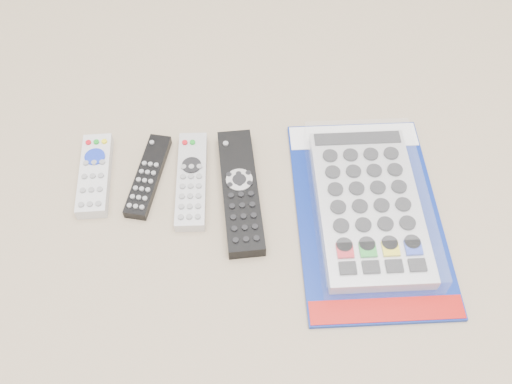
{
  "coord_description": "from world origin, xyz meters",
  "views": [
    {
      "loc": [
        0.02,
        -0.52,
        0.73
      ],
      "look_at": [
        0.03,
        -0.02,
        0.01
      ],
      "focal_mm": 40.0,
      "sensor_mm": 36.0,
      "label": 1
    }
  ],
  "objects_px": {
    "jumbo_remote_packaged": "(369,204)",
    "remote_silver_dvd": "(192,180)",
    "remote_small_grey": "(95,175)",
    "remote_large_black": "(240,191)",
    "remote_slim_black": "(148,176)"
  },
  "relations": [
    {
      "from": "jumbo_remote_packaged",
      "to": "remote_silver_dvd",
      "type": "bearing_deg",
      "value": 166.22
    },
    {
      "from": "remote_small_grey",
      "to": "jumbo_remote_packaged",
      "type": "bearing_deg",
      "value": -12.95
    },
    {
      "from": "remote_small_grey",
      "to": "remote_silver_dvd",
      "type": "xyz_separation_m",
      "value": [
        0.15,
        -0.01,
        -0.0
      ]
    },
    {
      "from": "remote_slim_black",
      "to": "jumbo_remote_packaged",
      "type": "distance_m",
      "value": 0.35
    },
    {
      "from": "remote_silver_dvd",
      "to": "remote_small_grey",
      "type": "bearing_deg",
      "value": 174.54
    },
    {
      "from": "remote_small_grey",
      "to": "jumbo_remote_packaged",
      "type": "height_order",
      "value": "jumbo_remote_packaged"
    },
    {
      "from": "remote_slim_black",
      "to": "remote_large_black",
      "type": "height_order",
      "value": "remote_large_black"
    },
    {
      "from": "remote_silver_dvd",
      "to": "jumbo_remote_packaged",
      "type": "xyz_separation_m",
      "value": [
        0.27,
        -0.06,
        0.01
      ]
    },
    {
      "from": "remote_small_grey",
      "to": "jumbo_remote_packaged",
      "type": "distance_m",
      "value": 0.43
    },
    {
      "from": "remote_slim_black",
      "to": "remote_silver_dvd",
      "type": "height_order",
      "value": "remote_silver_dvd"
    },
    {
      "from": "remote_silver_dvd",
      "to": "jumbo_remote_packaged",
      "type": "distance_m",
      "value": 0.28
    },
    {
      "from": "remote_small_grey",
      "to": "remote_slim_black",
      "type": "bearing_deg",
      "value": -5.13
    },
    {
      "from": "remote_large_black",
      "to": "remote_small_grey",
      "type": "bearing_deg",
      "value": 165.89
    },
    {
      "from": "remote_small_grey",
      "to": "remote_large_black",
      "type": "bearing_deg",
      "value": -12.42
    },
    {
      "from": "remote_large_black",
      "to": "remote_silver_dvd",
      "type": "bearing_deg",
      "value": 157.95
    }
  ]
}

